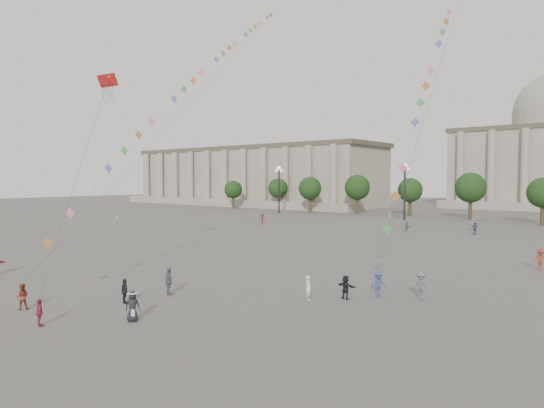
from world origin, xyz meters
The scene contains 24 objects.
ground centered at (0.00, 0.00, 0.00)m, with size 360.00×360.00×0.00m, color #565351.
hall_west centered at (-75.00, 93.89, 8.43)m, with size 84.00×26.22×17.20m.
tree_row centered at (0.00, 78.00, 5.39)m, with size 137.12×5.12×8.00m.
lamp_post_far_west centered at (-45.00, 70.00, 7.35)m, with size 2.00×0.90×10.65m.
lamp_post_mid_west centered at (-15.00, 70.00, 7.35)m, with size 2.00×0.90×10.65m.
person_crowd_0 centered at (2.43, 54.08, 0.88)m, with size 1.03×0.43×1.75m, color navy.
person_crowd_1 centered at (-53.31, 33.77, 0.76)m, with size 0.74×0.58×1.52m, color silver.
person_crowd_2 centered at (-29.93, 46.43, 0.96)m, with size 1.24×0.71×1.92m, color maroon.
person_crowd_3 centered at (7.07, 11.24, 0.78)m, with size 1.44×0.46×1.55m, color black.
person_crowd_4 centered at (0.83, 59.15, 0.95)m, with size 1.76×0.56×1.90m, color beige.
person_crowd_6 centered at (11.02, 13.92, 0.95)m, with size 1.22×0.70×1.89m, color #5D5D62.
person_crowd_8 centered at (14.85, 30.31, 0.91)m, with size 1.17×0.67×1.81m, color brown.
person_crowd_10 centered at (-15.15, 64.21, 0.85)m, with size 0.62×0.41×1.71m, color #B1B1AC.
person_crowd_12 centered at (-6.36, 51.44, 0.75)m, with size 1.38×0.44×1.49m, color slate.
person_crowd_13 centered at (5.36, 9.46, 0.80)m, with size 0.58×0.38×1.59m, color white.
tourist_0 centered at (-2.44, -4.07, 0.75)m, with size 0.87×0.36×1.49m, color #9A2A3E.
tourist_3 centered at (-2.62, 4.66, 0.94)m, with size 1.11×0.46×1.89m, color slate.
tourist_4 centered at (-3.04, 1.53, 0.78)m, with size 0.91×0.38×1.55m, color black.
kite_flyer_0 centered at (-6.57, -3.17, 0.78)m, with size 0.76×0.59×1.56m, color maroon.
kite_flyer_1 centered at (8.45, 13.09, 0.86)m, with size 1.11×0.64×1.71m, color navy.
hat_person centered at (0.58, -0.42, 0.88)m, with size 0.98×0.93×1.69m.
dragon_kite centered at (-14.83, 7.97, 15.47)m, with size 7.42×6.52×22.87m.
kite_train_west centered at (-18.40, 23.39, 20.23)m, with size 22.68×49.43×65.44m.
kite_train_mid centered at (3.57, 39.73, 26.27)m, with size 9.83×49.73×68.78m.
Camera 1 is at (22.99, -15.82, 7.80)m, focal length 32.00 mm.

